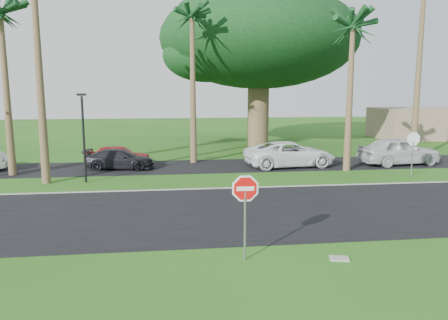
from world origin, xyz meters
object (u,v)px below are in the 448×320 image
stop_sign_near (245,200)px  car_red (119,156)px  stop_sign_far (413,145)px  car_pickup (399,151)px  car_dark (120,159)px  car_minivan (290,154)px

stop_sign_near → car_red: size_ratio=0.66×
stop_sign_near → car_red: bearing=108.2°
stop_sign_near → stop_sign_far: 15.91m
stop_sign_near → car_pickup: stop_sign_near is taller
car_pickup → car_red: bearing=78.1°
stop_sign_near → car_red: 17.05m
car_red → car_pickup: size_ratio=0.76×
stop_sign_far → car_pickup: 3.81m
car_dark → car_red: bearing=16.8°
stop_sign_near → car_minivan: 15.73m
stop_sign_near → stop_sign_far: size_ratio=1.00×
car_red → car_minivan: size_ratio=0.70×
stop_sign_far → stop_sign_near: bearing=43.7°
stop_sign_far → car_red: bearing=-17.1°
car_red → car_minivan: bearing=-94.6°
stop_sign_near → car_red: (-5.30, 16.17, -1.10)m
car_red → stop_sign_near: bearing=-158.8°
stop_sign_near → car_dark: stop_sign_near is taller
stop_sign_far → car_red: 17.61m
car_minivan → car_pickup: (7.17, -0.20, 0.10)m
car_red → car_pickup: 18.02m
car_dark → car_pickup: (17.77, -0.66, 0.28)m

